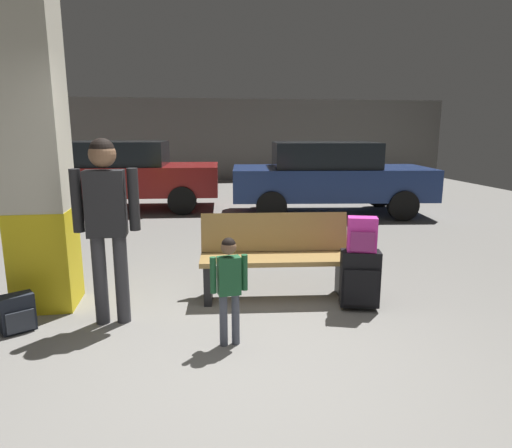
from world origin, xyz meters
TOP-DOWN VIEW (x-y plane):
  - ground_plane at (0.00, 4.00)m, footprint 18.00×18.00m
  - garage_back_wall at (0.00, 12.86)m, footprint 18.00×0.12m
  - structural_pillar at (-1.86, 1.62)m, footprint 0.57×0.57m
  - bench at (0.49, 1.50)m, footprint 1.64×0.68m
  - suitcase at (1.25, 1.01)m, footprint 0.42×0.30m
  - backpack_bright at (1.25, 1.01)m, footprint 0.31×0.26m
  - child at (-0.11, 0.46)m, footprint 0.31×0.18m
  - adult at (-1.15, 1.07)m, footprint 0.58×0.24m
  - backpack_dark_floor at (-1.96, 1.01)m, footprint 0.32×0.29m
  - parked_car_far at (-1.79, 7.36)m, footprint 4.22×2.05m
  - parked_car_near at (2.56, 6.10)m, footprint 4.28×2.20m

SIDE VIEW (x-z plane):
  - ground_plane at x=0.00m, z-range -0.10..0.00m
  - backpack_dark_floor at x=-1.96m, z-range 0.00..0.34m
  - suitcase at x=1.25m, z-range 0.02..0.62m
  - bench at x=0.49m, z-range 0.00..0.88m
  - child at x=-0.11m, z-range 0.11..1.03m
  - backpack_bright at x=1.25m, z-range 0.60..0.94m
  - parked_car_far at x=-1.79m, z-range 0.05..1.56m
  - parked_car_near at x=2.56m, z-range 0.05..1.56m
  - adult at x=-1.15m, z-range 0.20..1.91m
  - garage_back_wall at x=0.00m, z-range 0.00..2.80m
  - structural_pillar at x=-1.86m, z-range -0.01..3.04m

